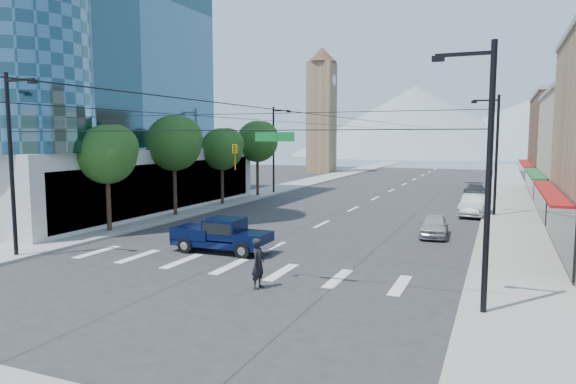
% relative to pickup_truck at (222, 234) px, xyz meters
% --- Properties ---
extents(ground, '(160.00, 160.00, 0.00)m').
position_rel_pickup_truck_xyz_m(ground, '(2.05, -4.00, -0.93)').
color(ground, '#28282B').
rests_on(ground, ground).
extents(sidewalk_left, '(4.00, 120.00, 0.15)m').
position_rel_pickup_truck_xyz_m(sidewalk_left, '(-9.95, 36.00, -0.85)').
color(sidewalk_left, gray).
rests_on(sidewalk_left, ground).
extents(sidewalk_right, '(4.00, 120.00, 0.15)m').
position_rel_pickup_truck_xyz_m(sidewalk_right, '(14.05, 36.00, -0.85)').
color(sidewalk_right, gray).
rests_on(sidewalk_right, ground).
extents(office_tower, '(29.50, 27.00, 30.00)m').
position_rel_pickup_truck_xyz_m(office_tower, '(-24.21, 9.85, 13.53)').
color(office_tower, '#B7B7B2').
rests_on(office_tower, ground).
extents(clock_tower, '(4.80, 4.80, 20.40)m').
position_rel_pickup_truck_xyz_m(clock_tower, '(-14.45, 58.00, 9.72)').
color(clock_tower, '#8C6B4C').
rests_on(clock_tower, ground).
extents(mountain_left, '(80.00, 80.00, 22.00)m').
position_rel_pickup_truck_xyz_m(mountain_left, '(-12.95, 146.00, 10.07)').
color(mountain_left, gray).
rests_on(mountain_left, ground).
extents(mountain_right, '(90.00, 90.00, 18.00)m').
position_rel_pickup_truck_xyz_m(mountain_right, '(22.05, 156.00, 8.07)').
color(mountain_right, gray).
rests_on(mountain_right, ground).
extents(tree_near, '(3.65, 3.64, 6.71)m').
position_rel_pickup_truck_xyz_m(tree_near, '(-9.02, 2.10, 4.06)').
color(tree_near, black).
rests_on(tree_near, ground).
extents(tree_midnear, '(4.09, 4.09, 7.52)m').
position_rel_pickup_truck_xyz_m(tree_midnear, '(-9.02, 9.10, 4.67)').
color(tree_midnear, black).
rests_on(tree_midnear, ground).
extents(tree_midfar, '(3.65, 3.64, 6.71)m').
position_rel_pickup_truck_xyz_m(tree_midfar, '(-9.02, 16.10, 4.06)').
color(tree_midfar, black).
rests_on(tree_midfar, ground).
extents(tree_far, '(4.09, 4.09, 7.52)m').
position_rel_pickup_truck_xyz_m(tree_far, '(-9.02, 23.10, 4.67)').
color(tree_far, black).
rests_on(tree_far, ground).
extents(signal_rig, '(21.80, 0.20, 9.00)m').
position_rel_pickup_truck_xyz_m(signal_rig, '(2.25, -5.00, 3.72)').
color(signal_rig, black).
rests_on(signal_rig, ground).
extents(lamp_pole_nw, '(2.00, 0.25, 9.00)m').
position_rel_pickup_truck_xyz_m(lamp_pole_nw, '(-8.61, 26.00, 4.01)').
color(lamp_pole_nw, black).
rests_on(lamp_pole_nw, ground).
extents(lamp_pole_ne, '(2.00, 0.25, 9.00)m').
position_rel_pickup_truck_xyz_m(lamp_pole_ne, '(12.72, 18.00, 4.01)').
color(lamp_pole_ne, black).
rests_on(lamp_pole_ne, ground).
extents(pickup_truck, '(5.29, 2.12, 1.78)m').
position_rel_pickup_truck_xyz_m(pickup_truck, '(0.00, 0.00, 0.00)').
color(pickup_truck, black).
rests_on(pickup_truck, ground).
extents(pedestrian, '(0.52, 0.75, 2.00)m').
position_rel_pickup_truck_xyz_m(pedestrian, '(4.55, -5.02, 0.07)').
color(pedestrian, black).
rests_on(pedestrian, ground).
extents(parked_car_near, '(1.83, 3.99, 1.33)m').
position_rel_pickup_truck_xyz_m(parked_car_near, '(9.65, 8.50, -0.26)').
color(parked_car_near, '#B2B2B7').
rests_on(parked_car_near, ground).
extents(parked_car_mid, '(2.15, 5.04, 1.62)m').
position_rel_pickup_truck_xyz_m(parked_car_mid, '(11.45, 18.02, -0.12)').
color(parked_car_mid, silver).
rests_on(parked_car_mid, ground).
extents(parked_car_far, '(2.58, 5.26, 1.47)m').
position_rel_pickup_truck_xyz_m(parked_car_far, '(11.04, 28.86, -0.19)').
color(parked_car_far, '#323335').
rests_on(parked_car_far, ground).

